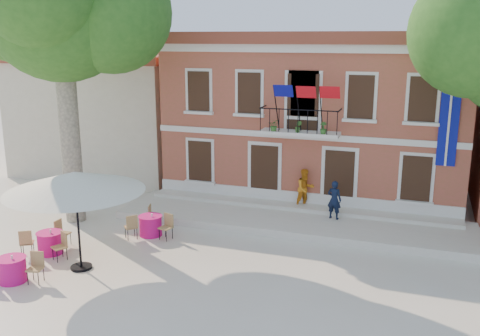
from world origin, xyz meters
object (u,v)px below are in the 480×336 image
at_px(patio_umbrella, 75,182).
at_px(cafe_table_0, 12,269).
at_px(pedestrian_orange, 305,189).
at_px(cafe_table_1, 50,242).
at_px(pedestrian_navy, 334,200).
at_px(plane_tree_west, 60,7).
at_px(cafe_table_3, 151,224).

bearing_deg(patio_umbrella, cafe_table_0, -133.21).
height_order(pedestrian_orange, cafe_table_1, pedestrian_orange).
bearing_deg(patio_umbrella, pedestrian_navy, 43.61).
bearing_deg(pedestrian_navy, cafe_table_0, 55.90).
height_order(patio_umbrella, pedestrian_navy, patio_umbrella).
relative_size(plane_tree_west, patio_umbrella, 2.62).
relative_size(patio_umbrella, pedestrian_navy, 2.81).
bearing_deg(plane_tree_west, cafe_table_0, -73.47).
height_order(plane_tree_west, patio_umbrella, plane_tree_west).
bearing_deg(cafe_table_1, cafe_table_3, 47.63).
bearing_deg(pedestrian_navy, pedestrian_orange, -22.08).
bearing_deg(pedestrian_orange, cafe_table_3, 179.17).
distance_m(patio_umbrella, cafe_table_1, 3.10).
xyz_separation_m(cafe_table_1, cafe_table_3, (2.44, 2.68, 0.00)).
height_order(pedestrian_orange, cafe_table_3, pedestrian_orange).
bearing_deg(cafe_table_0, cafe_table_1, 98.50).
bearing_deg(cafe_table_0, pedestrian_orange, 52.20).
relative_size(cafe_table_0, cafe_table_3, 1.08).
xyz_separation_m(pedestrian_orange, cafe_table_3, (-4.96, -4.24, -0.71)).
xyz_separation_m(patio_umbrella, pedestrian_navy, (7.04, 6.70, -1.83)).
distance_m(pedestrian_navy, pedestrian_orange, 1.65).
distance_m(patio_umbrella, pedestrian_navy, 9.89).
distance_m(patio_umbrella, cafe_table_3, 4.25).
distance_m(pedestrian_orange, cafe_table_1, 10.16).
bearing_deg(patio_umbrella, cafe_table_1, 158.06).
distance_m(pedestrian_navy, cafe_table_0, 11.79).
bearing_deg(patio_umbrella, pedestrian_orange, 53.37).
bearing_deg(cafe_table_1, pedestrian_navy, 34.39).
bearing_deg(cafe_table_3, plane_tree_west, 171.59).
height_order(pedestrian_orange, cafe_table_0, pedestrian_orange).
bearing_deg(pedestrian_orange, cafe_table_0, -169.18).
height_order(cafe_table_0, cafe_table_1, same).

